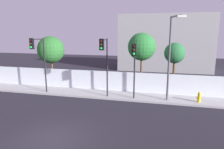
{
  "coord_description": "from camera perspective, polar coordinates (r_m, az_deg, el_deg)",
  "views": [
    {
      "loc": [
        5.44,
        -8.94,
        5.54
      ],
      "look_at": [
        1.66,
        6.5,
        2.3
      ],
      "focal_mm": 33.02,
      "sensor_mm": 36.0,
      "label": 1
    }
  ],
  "objects": [
    {
      "name": "roadside_tree_leftmost",
      "position": [
        23.23,
        -16.54,
        6.55
      ],
      "size": [
        2.89,
        2.89,
        5.17
      ],
      "color": "brown",
      "rests_on": "ground"
    },
    {
      "name": "traffic_light_left",
      "position": [
        16.7,
        -2.14,
        5.28
      ],
      "size": [
        0.42,
        1.24,
        4.93
      ],
      "color": "black",
      "rests_on": "sidewalk"
    },
    {
      "name": "traffic_light_center",
      "position": [
        16.09,
        6.15,
        4.19
      ],
      "size": [
        0.35,
        1.49,
        4.59
      ],
      "color": "black",
      "rests_on": "sidewalk"
    },
    {
      "name": "sidewalk",
      "position": [
        18.8,
        -3.7,
        -5.41
      ],
      "size": [
        36.0,
        2.4,
        0.15
      ],
      "primitive_type": "cube",
      "color": "#A6A6A6",
      "rests_on": "ground"
    },
    {
      "name": "perimeter_wall",
      "position": [
        19.73,
        -2.62,
        -1.64
      ],
      "size": [
        36.0,
        0.18,
        1.8
      ],
      "primitive_type": "cube",
      "color": "silver",
      "rests_on": "sidewalk"
    },
    {
      "name": "roadside_tree_midleft",
      "position": [
        20.15,
        8.24,
        7.59
      ],
      "size": [
        2.67,
        2.67,
        5.55
      ],
      "color": "brown",
      "rests_on": "ground"
    },
    {
      "name": "fire_hydrant",
      "position": [
        17.66,
        22.97,
        -5.72
      ],
      "size": [
        0.44,
        0.26,
        0.81
      ],
      "color": "gold",
      "rests_on": "sidewalk"
    },
    {
      "name": "street_lamp_curbside",
      "position": [
        16.44,
        15.99,
        6.1
      ],
      "size": [
        0.97,
        2.35,
        6.59
      ],
      "color": "#4C4C51",
      "rests_on": "sidewalk"
    },
    {
      "name": "ground_plane",
      "position": [
        11.84,
        -16.17,
        -16.87
      ],
      "size": [
        80.0,
        80.0,
        0.0
      ],
      "primitive_type": "plane",
      "color": "#232129"
    },
    {
      "name": "traffic_light_right",
      "position": [
        19.02,
        -19.76,
        5.45
      ],
      "size": [
        0.52,
        1.59,
        4.94
      ],
      "color": "black",
      "rests_on": "sidewalk"
    },
    {
      "name": "roadside_tree_midright",
      "position": [
        20.13,
        16.97,
        5.6
      ],
      "size": [
        1.93,
        1.93,
        4.64
      ],
      "color": "brown",
      "rests_on": "ground"
    },
    {
      "name": "low_building_distant",
      "position": [
        32.47,
        14.38,
        8.57
      ],
      "size": [
        13.28,
        6.0,
        8.13
      ],
      "primitive_type": "cube",
      "color": "#A0A0A0",
      "rests_on": "ground"
    }
  ]
}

